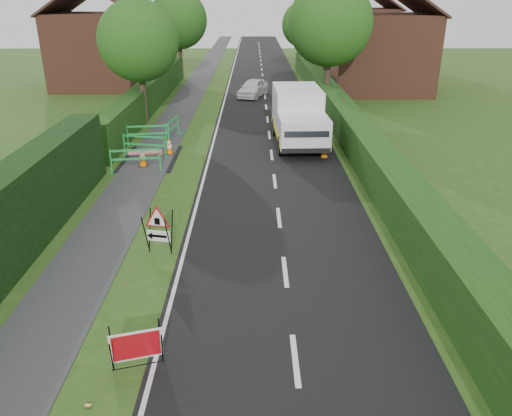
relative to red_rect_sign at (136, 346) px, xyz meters
name	(u,v)px	position (x,y,z in m)	size (l,w,h in m)	color
ground	(187,293)	(0.66, 2.65, -0.49)	(120.00, 120.00, 0.00)	#264A15
road_surface	(263,77)	(3.16, 37.65, -0.49)	(6.00, 90.00, 0.02)	black
footpath	(201,77)	(-2.34, 37.65, -0.49)	(2.00, 90.00, 0.02)	#2D2D30
hedge_west_far	(152,107)	(-4.34, 24.65, -0.49)	(1.00, 24.00, 1.80)	#14380F
hedge_east	(342,130)	(7.16, 18.65, -0.49)	(1.20, 50.00, 1.50)	#14380F
house_west	(104,49)	(-9.34, 32.65, 2.40)	(7.50, 7.40, 7.88)	brown
house_east_a	(379,51)	(11.66, 30.65, 2.40)	(7.50, 7.40, 7.88)	brown
house_east_b	(356,36)	(12.66, 44.65, 2.40)	(7.50, 7.40, 7.88)	brown
tree_nw	(138,41)	(-3.94, 20.65, 3.99)	(4.40, 4.40, 6.70)	#2D2116
tree_ne	(330,23)	(7.06, 24.65, 4.68)	(5.20, 5.20, 7.79)	#2D2116
tree_fw	(178,20)	(-3.94, 36.65, 4.34)	(4.80, 4.80, 7.24)	#2D2116
tree_fe	(305,25)	(7.06, 40.65, 3.73)	(4.20, 4.20, 6.33)	#2D2116
red_rect_sign	(136,346)	(0.00, 0.00, 0.00)	(1.12, 0.86, 0.86)	black
triangle_sign	(157,226)	(-0.42, 4.74, 0.37)	(1.00, 1.00, 1.24)	black
works_van	(298,116)	(4.52, 16.16, 0.89)	(2.45, 5.80, 2.61)	silver
traffic_cone_0	(325,149)	(5.53, 13.77, -0.10)	(0.38, 0.38, 0.79)	black
traffic_cone_1	(323,132)	(5.84, 16.87, -0.10)	(0.38, 0.38, 0.79)	black
traffic_cone_2	(320,127)	(5.83, 17.84, -0.10)	(0.38, 0.38, 0.79)	black
traffic_cone_3	(143,158)	(-2.44, 12.58, -0.10)	(0.38, 0.38, 0.79)	black
traffic_cone_4	(169,146)	(-1.58, 14.34, -0.10)	(0.38, 0.38, 0.79)	black
ped_barrier_0	(135,157)	(-2.59, 11.92, 0.14)	(2.09, 0.66, 1.00)	green
ped_barrier_1	(144,143)	(-2.64, 14.03, 0.14)	(2.09, 0.78, 1.00)	green
ped_barrier_2	(148,132)	(-2.85, 15.96, 0.14)	(2.09, 0.60, 1.00)	green
ped_barrier_3	(172,126)	(-1.82, 17.07, 0.14)	(0.68, 2.09, 1.00)	green
redwhite_plank	(146,162)	(-2.46, 13.14, -0.49)	(1.50, 0.04, 0.25)	red
litter_can	(88,407)	(-0.69, -1.08, -0.49)	(0.07, 0.07, 0.12)	#BF7F4C
hatchback_car	(253,88)	(2.28, 28.26, 0.13)	(1.47, 3.66, 1.25)	silver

